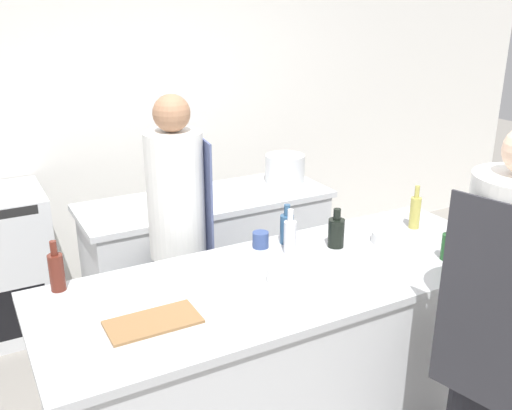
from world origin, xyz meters
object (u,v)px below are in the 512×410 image
Objects in this scene: bottle_wine at (57,271)px; bottle_cooking_oil at (287,228)px; chef_at_stove at (179,241)px; bottle_vinegar at (415,211)px; stockpot at (285,168)px; bottle_water at (336,232)px; bowl_mixing_large at (391,237)px; bottle_olive_oil at (290,236)px; bottle_sauce at (448,246)px; chef_at_prep_near at (499,331)px; cup at (261,240)px; bowl_prep_small at (285,275)px.

bottle_cooking_oil is at bearing -2.00° from bottle_wine.
chef_at_stove reaches higher than bottle_vinegar.
bottle_cooking_oil is at bearing -120.59° from stockpot.
bottle_water is 1.02× the size of bowl_mixing_large.
bottle_vinegar is at bearing -3.54° from bottle_olive_oil.
bottle_sauce is (0.67, -0.46, -0.02)m from bottle_olive_oil.
bottle_water is 1.18m from stockpot.
bottle_vinegar is 1.19× the size of bottle_water.
bottle_wine is 1.75m from bowl_mixing_large.
bottle_wine is 1.15× the size of bowl_mixing_large.
chef_at_stove is 7.06× the size of bottle_olive_oil.
chef_at_prep_near reaches higher than chef_at_stove.
bottle_water is (1.42, -0.21, -0.01)m from bottle_wine.
bottle_vinegar is at bearing 20.80° from bowl_mixing_large.
bottle_wine is (-1.16, 0.16, 0.00)m from bottle_olive_oil.
bottle_wine reaches higher than bowl_mixing_large.
bottle_olive_oil is at bearing 176.46° from bottle_vinegar.
bottle_cooking_oil is (0.47, -0.43, 0.15)m from chef_at_stove.
bottle_wine is 0.85× the size of stockpot.
bottle_wine is 2.00m from stockpot.
bowl_mixing_large is at bearing -10.22° from bottle_wine.
bottle_olive_oil is at bearing -119.89° from stockpot.
bottle_sauce is 0.58m from bottle_water.
bottle_vinegar reaches higher than stockpot.
chef_at_prep_near is 7.89× the size of bottle_cooking_oil.
chef_at_prep_near is 1.97m from bottle_wine.
bottle_wine reaches higher than cup.
bottle_cooking_oil reaches higher than cup.
bottle_wine is 1.27× the size of bottle_sauce.
chef_at_prep_near reaches higher than bottle_sauce.
cup is (-0.77, 0.59, -0.03)m from bottle_sauce.
bottle_vinegar reaches higher than bowl_prep_small.
bottle_wine is at bearing 161.39° from bottle_sauce.
bottle_wine is 1.21m from bottle_cooking_oil.
cup is at bearing -1.34° from bottle_wine.
bottle_wine reaches higher than stockpot.
bottle_vinegar is 0.29m from bowl_mixing_large.
bottle_sauce is at bearing -44.75° from bottle_water.
bottle_olive_oil is 0.81m from bottle_sauce.
bottle_sauce is 0.89m from bowl_prep_small.
bowl_mixing_large is (0.51, -0.27, -0.06)m from bottle_cooking_oil.
bottle_olive_oil reaches higher than bottle_cooking_oil.
bottle_sauce is (0.62, -0.57, -0.01)m from bottle_cooking_oil.
stockpot is (-0.05, 1.53, 0.02)m from bottle_sauce.
bottle_olive_oil is 0.85× the size of stockpot.
bottle_vinegar reaches higher than bottle_cooking_oil.
bottle_wine is (-0.74, -0.39, 0.16)m from chef_at_stove.
bottle_vinegar is 1.15m from stockpot.
bowl_prep_small is at bearing -102.99° from cup.
bottle_wine reaches higher than bottle_cooking_oil.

